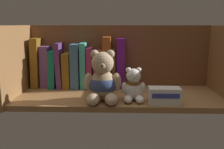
% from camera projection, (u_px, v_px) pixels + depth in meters
% --- Properties ---
extents(shelf_board, '(0.78, 0.30, 0.02)m').
position_uv_depth(shelf_board, '(120.00, 97.00, 0.97)').
color(shelf_board, olive).
rests_on(shelf_board, ground).
extents(shelf_back_panel, '(0.81, 0.01, 0.29)m').
position_uv_depth(shelf_back_panel, '(120.00, 58.00, 1.10)').
color(shelf_back_panel, brown).
rests_on(shelf_back_panel, ground).
extents(shelf_side_panel_left, '(0.02, 0.33, 0.29)m').
position_uv_depth(shelf_side_panel_left, '(18.00, 63.00, 0.96)').
color(shelf_side_panel_left, olive).
rests_on(shelf_side_panel_left, ground).
extents(book_0, '(0.04, 0.12, 0.21)m').
position_uv_depth(book_0, '(39.00, 62.00, 1.09)').
color(book_0, brown).
rests_on(book_0, shelf_board).
extents(book_1, '(0.04, 0.09, 0.18)m').
position_uv_depth(book_1, '(47.00, 66.00, 1.09)').
color(book_1, '#683F7C').
rests_on(book_1, shelf_board).
extents(book_2, '(0.04, 0.13, 0.16)m').
position_uv_depth(book_2, '(56.00, 68.00, 1.09)').
color(book_2, '#116158').
rests_on(book_2, shelf_board).
extents(book_3, '(0.03, 0.14, 0.20)m').
position_uv_depth(book_3, '(62.00, 65.00, 1.09)').
color(book_3, '#552D67').
rests_on(book_3, shelf_board).
extents(book_4, '(0.03, 0.13, 0.15)m').
position_uv_depth(book_4, '(69.00, 70.00, 1.09)').
color(book_4, brown).
rests_on(book_4, shelf_board).
extents(book_5, '(0.03, 0.14, 0.19)m').
position_uv_depth(book_5, '(78.00, 65.00, 1.09)').
color(book_5, '#3E678D').
rests_on(book_5, shelf_board).
extents(book_6, '(0.02, 0.12, 0.19)m').
position_uv_depth(book_6, '(85.00, 65.00, 1.09)').
color(book_6, '#4CD0C0').
rests_on(book_6, shelf_board).
extents(book_7, '(0.02, 0.15, 0.17)m').
position_uv_depth(book_7, '(92.00, 67.00, 1.09)').
color(book_7, '#9D3064').
rests_on(book_7, shelf_board).
extents(book_8, '(0.04, 0.13, 0.16)m').
position_uv_depth(book_8, '(99.00, 68.00, 1.09)').
color(book_8, '#924040').
rests_on(book_8, shelf_board).
extents(book_9, '(0.03, 0.12, 0.22)m').
position_uv_depth(book_9, '(108.00, 62.00, 1.08)').
color(book_9, '#A14C1C').
rests_on(book_9, shelf_board).
extents(book_10, '(0.02, 0.10, 0.17)m').
position_uv_depth(book_10, '(115.00, 68.00, 1.08)').
color(book_10, brown).
rests_on(book_10, shelf_board).
extents(book_11, '(0.03, 0.09, 0.21)m').
position_uv_depth(book_11, '(122.00, 63.00, 1.08)').
color(book_11, '#611486').
rests_on(book_11, shelf_board).
extents(teddy_bear_larger, '(0.13, 0.14, 0.18)m').
position_uv_depth(teddy_bear_larger, '(104.00, 81.00, 0.88)').
color(teddy_bear_larger, tan).
rests_on(teddy_bear_larger, shelf_board).
extents(teddy_bear_smaller, '(0.09, 0.09, 0.12)m').
position_uv_depth(teddy_bear_smaller, '(135.00, 87.00, 0.89)').
color(teddy_bear_smaller, white).
rests_on(teddy_bear_smaller, shelf_board).
extents(small_product_box, '(0.11, 0.06, 0.06)m').
position_uv_depth(small_product_box, '(166.00, 96.00, 0.85)').
color(small_product_box, silver).
rests_on(small_product_box, shelf_board).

